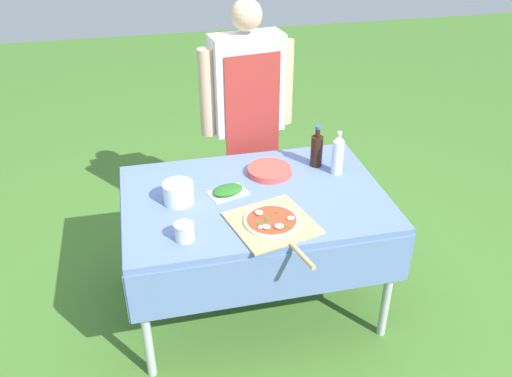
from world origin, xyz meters
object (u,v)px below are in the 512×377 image
Objects in this scene: plate_stack at (269,171)px; person_cook at (247,107)px; prep_table at (254,208)px; water_bottle at (338,154)px; oil_bottle at (317,150)px; pizza_on_peel at (273,223)px; sauce_jar at (185,233)px; herb_container at (228,191)px; mixing_tub at (178,193)px.

person_cook is at bearing 92.37° from plate_stack.
prep_table is 0.56m from water_bottle.
pizza_on_peel is at bearing -126.60° from oil_bottle.
sauce_jar is (-0.54, -0.52, 0.02)m from plate_stack.
oil_bottle reaches higher than plate_stack.
person_cook is at bearing 69.21° from herb_container.
sauce_jar is at bearing 55.29° from person_cook.
person_cook reaches higher than mixing_tub.
prep_table is 0.42m from mixing_tub.
mixing_tub is at bearing -174.56° from herb_container.
pizza_on_peel reaches higher than plate_stack.
person_cook is at bearing 70.67° from pizza_on_peel.
water_bottle is (0.39, -0.57, -0.08)m from person_cook.
pizza_on_peel is 0.53m from mixing_tub.
oil_bottle is at bearing 39.12° from pizza_on_peel.
sauce_jar is at bearing -154.39° from water_bottle.
person_cook is 0.53m from plate_stack.
water_bottle reaches higher than mixing_tub.
oil_bottle is at bearing 33.64° from sauce_jar.
prep_table is 5.46× the size of water_bottle.
mixing_tub is at bearing -160.53° from plate_stack.
mixing_tub is at bearing 88.84° from sauce_jar.
pizza_on_peel reaches higher than herb_container.
plate_stack is (0.27, 0.16, -0.00)m from herb_container.
plate_stack is (0.11, 0.50, 0.00)m from pizza_on_peel.
herb_container is at bearing -160.66° from oil_bottle.
herb_container is at bearing 5.44° from mixing_tub.
sauce_jar reaches higher than prep_table.
oil_bottle is at bearing 15.06° from mixing_tub.
prep_table is at bearing -165.78° from water_bottle.
sauce_jar is at bearing -91.16° from mixing_tub.
oil_bottle is 1.09× the size of herb_container.
pizza_on_peel is 3.84× the size of mixing_tub.
prep_table is 8.90× the size of mixing_tub.
plate_stack is (0.14, 0.21, 0.10)m from prep_table.
mixing_tub is (-0.42, 0.31, 0.04)m from pizza_on_peel.
person_cook is 0.73m from herb_container.
water_bottle is at bearing -52.89° from oil_bottle.
herb_container is 0.27m from mixing_tub.
oil_bottle is 1.59× the size of mixing_tub.
oil_bottle is at bearing 116.16° from person_cook.
water_bottle is at bearing 116.85° from person_cook.
prep_table is 0.87× the size of person_cook.
person_cook reaches higher than plate_stack.
herb_container reaches higher than plate_stack.
person_cook is 1.15m from sauce_jar.
oil_bottle is 0.85m from mixing_tub.
herb_container is 0.32m from plate_stack.
water_bottle reaches higher than prep_table.
person_cook is at bearing 123.71° from oil_bottle.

